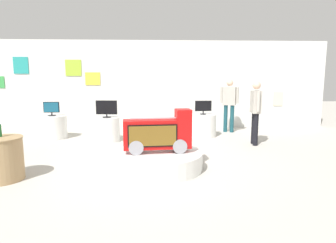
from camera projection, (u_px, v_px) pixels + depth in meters
name	position (u px, v px, depth m)	size (l,w,h in m)	color
ground_plane	(148.00, 166.00, 5.46)	(30.00, 30.00, 0.00)	#B2ADA3
back_wall_display	(150.00, 85.00, 9.47)	(11.77, 0.13, 2.88)	silver
main_display_pedestal	(157.00, 160.00, 5.25)	(1.65, 1.65, 0.32)	silver
novelty_firetruck_tv	(159.00, 135.00, 5.17)	(1.24, 0.48, 0.78)	gray
display_pedestal_left_rear	(203.00, 125.00, 8.21)	(0.75, 0.75, 0.63)	silver
tv_on_left_rear	(203.00, 107.00, 8.13)	(0.47, 0.17, 0.39)	black
display_pedestal_center_rear	(107.00, 129.00, 7.55)	(0.67, 0.67, 0.63)	silver
tv_on_center_rear	(107.00, 108.00, 7.46)	(0.56, 0.22, 0.45)	black
display_pedestal_right_rear	(53.00, 127.00, 7.92)	(0.77, 0.77, 0.63)	silver
tv_on_right_rear	(51.00, 108.00, 7.84)	(0.43, 0.21, 0.38)	black
side_table_round	(2.00, 158.00, 4.63)	(0.67, 0.67, 0.71)	#9E7F56
bottle_on_side_table	(0.00, 130.00, 4.63)	(0.06, 0.06, 0.28)	#195926
shopper_browsing_near_truck	(229.00, 102.00, 8.75)	(0.51, 0.34, 1.62)	#194751
shopper_browsing_rear	(256.00, 108.00, 7.06)	(0.24, 0.56, 1.58)	black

